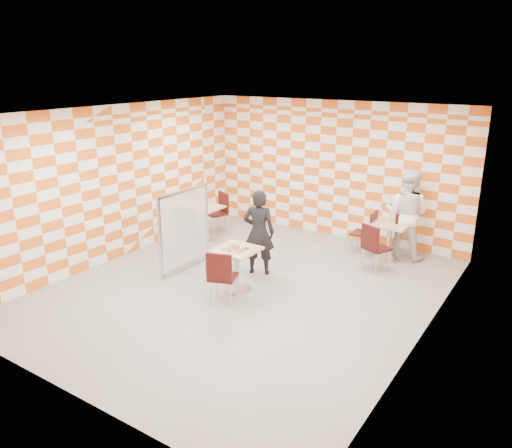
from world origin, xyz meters
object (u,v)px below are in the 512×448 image
at_px(man_white, 406,214).
at_px(chair_empty_near, 187,223).
at_px(chair_empty_far, 220,209).
at_px(second_table, 390,235).
at_px(chair_main_front, 221,274).
at_px(partition, 185,229).
at_px(main_table, 236,262).
at_px(man_dark, 259,232).
at_px(empty_table, 204,217).
at_px(chair_second_side, 368,230).
at_px(sport_bottle, 388,216).
at_px(soda_bottle, 397,219).
at_px(chair_second_front, 374,244).

bearing_deg(man_white, chair_empty_near, 28.51).
bearing_deg(chair_empty_far, second_table, 7.07).
height_order(chair_main_front, partition, partition).
height_order(second_table, chair_empty_near, chair_empty_near).
xyz_separation_m(main_table, chair_empty_far, (-2.15, 2.35, 0.04)).
distance_m(chair_main_front, man_white, 4.15).
bearing_deg(second_table, chair_empty_near, -155.62).
relative_size(man_dark, man_white, 0.88).
distance_m(empty_table, chair_second_side, 3.52).
xyz_separation_m(sport_bottle, soda_bottle, (0.23, -0.13, 0.01)).
height_order(chair_second_front, soda_bottle, soda_bottle).
distance_m(chair_second_front, man_dark, 2.14).
distance_m(second_table, man_white, 0.54).
bearing_deg(chair_second_front, partition, -149.14).
xyz_separation_m(empty_table, partition, (0.76, -1.51, 0.28)).
xyz_separation_m(empty_table, man_dark, (2.02, -0.91, 0.29)).
xyz_separation_m(chair_main_front, sport_bottle, (1.44, 3.59, 0.29)).
distance_m(second_table, chair_second_front, 0.80).
height_order(main_table, man_dark, man_dark).
bearing_deg(sport_bottle, man_white, 25.93).
distance_m(chair_second_side, man_dark, 2.39).
relative_size(chair_empty_far, man_white, 0.51).
relative_size(chair_second_side, sport_bottle, 4.62).
height_order(second_table, partition, partition).
height_order(empty_table, man_white, man_white).
bearing_deg(chair_second_front, chair_main_front, -120.09).
bearing_deg(chair_main_front, soda_bottle, 64.23).
bearing_deg(man_dark, sport_bottle, -150.93).
bearing_deg(partition, chair_second_side, 44.69).
bearing_deg(soda_bottle, second_table, -165.93).
height_order(main_table, empty_table, same).
bearing_deg(sport_bottle, second_table, -52.84).
bearing_deg(main_table, soda_bottle, 57.58).
height_order(main_table, chair_second_side, chair_second_side).
distance_m(man_dark, man_white, 3.04).
bearing_deg(soda_bottle, man_white, 72.75).
distance_m(chair_empty_far, man_dark, 2.57).
relative_size(empty_table, sport_bottle, 3.75).
distance_m(chair_second_front, chair_empty_near, 3.85).
distance_m(second_table, chair_empty_far, 3.88).
bearing_deg(second_table, partition, -139.52).
xyz_separation_m(main_table, man_dark, (-0.09, 0.83, 0.29)).
distance_m(chair_main_front, chair_empty_far, 3.74).
bearing_deg(man_white, partition, 43.43).
height_order(empty_table, soda_bottle, soda_bottle).
xyz_separation_m(main_table, sport_bottle, (1.58, 2.98, 0.33)).
xyz_separation_m(second_table, soda_bottle, (0.11, 0.03, 0.34)).
distance_m(chair_main_front, chair_second_front, 3.05).
xyz_separation_m(chair_empty_far, man_white, (4.05, 0.79, 0.36)).
height_order(main_table, chair_second_front, chair_second_front).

